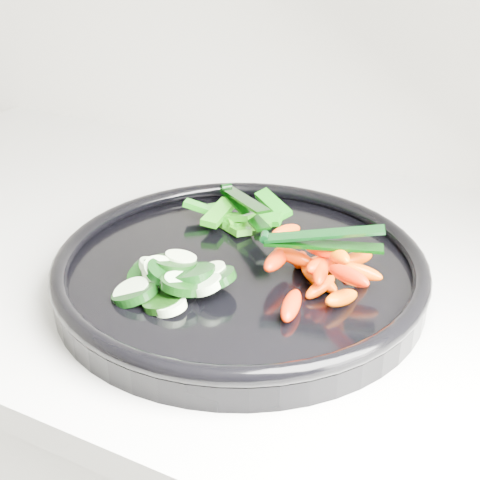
% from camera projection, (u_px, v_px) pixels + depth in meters
% --- Properties ---
extents(veggie_tray, '(0.38, 0.38, 0.04)m').
position_uv_depth(veggie_tray, '(240.00, 270.00, 0.67)').
color(veggie_tray, black).
rests_on(veggie_tray, counter).
extents(cucumber_pile, '(0.13, 0.11, 0.04)m').
position_uv_depth(cucumber_pile, '(167.00, 278.00, 0.63)').
color(cucumber_pile, black).
rests_on(cucumber_pile, veggie_tray).
extents(carrot_pile, '(0.12, 0.15, 0.05)m').
position_uv_depth(carrot_pile, '(320.00, 267.00, 0.63)').
color(carrot_pile, '#FF5800').
rests_on(carrot_pile, veggie_tray).
extents(pepper_pile, '(0.12, 0.10, 0.03)m').
position_uv_depth(pepper_pile, '(240.00, 217.00, 0.75)').
color(pepper_pile, '#126209').
rests_on(pepper_pile, veggie_tray).
extents(tong_carrot, '(0.11, 0.05, 0.02)m').
position_uv_depth(tong_carrot, '(320.00, 239.00, 0.62)').
color(tong_carrot, black).
rests_on(tong_carrot, carrot_pile).
extents(tong_pepper, '(0.10, 0.08, 0.02)m').
position_uv_depth(tong_pepper, '(243.00, 203.00, 0.74)').
color(tong_pepper, black).
rests_on(tong_pepper, pepper_pile).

